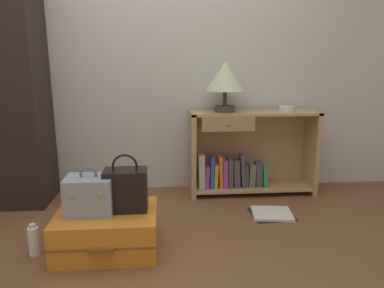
% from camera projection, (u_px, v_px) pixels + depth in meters
% --- Properties ---
extents(ground_plane, '(9.00, 9.00, 0.00)m').
position_uv_depth(ground_plane, '(149.00, 279.00, 1.95)').
color(ground_plane, brown).
extents(back_wall, '(6.40, 0.10, 2.60)m').
position_uv_depth(back_wall, '(152.00, 44.00, 3.11)').
color(back_wall, beige).
rests_on(back_wall, ground_plane).
extents(bookshelf, '(1.10, 0.33, 0.73)m').
position_uv_depth(bookshelf, '(246.00, 155.00, 3.18)').
color(bookshelf, tan).
rests_on(bookshelf, ground_plane).
extents(table_lamp, '(0.33, 0.33, 0.42)m').
position_uv_depth(table_lamp, '(225.00, 78.00, 2.99)').
color(table_lamp, '#3D3838').
rests_on(table_lamp, bookshelf).
extents(bowl, '(0.13, 0.13, 0.04)m').
position_uv_depth(bowl, '(287.00, 109.00, 3.06)').
color(bowl, silver).
rests_on(bowl, bookshelf).
extents(suitcase_large, '(0.62, 0.49, 0.25)m').
position_uv_depth(suitcase_large, '(108.00, 230.00, 2.24)').
color(suitcase_large, orange).
rests_on(suitcase_large, ground_plane).
extents(train_case, '(0.28, 0.21, 0.30)m').
position_uv_depth(train_case, '(90.00, 195.00, 2.17)').
color(train_case, '#8E99A3').
rests_on(train_case, suitcase_large).
extents(handbag, '(0.26, 0.16, 0.36)m').
position_uv_depth(handbag, '(126.00, 189.00, 2.21)').
color(handbag, black).
rests_on(handbag, suitcase_large).
extents(bottle, '(0.06, 0.06, 0.20)m').
position_uv_depth(bottle, '(34.00, 241.00, 2.18)').
color(bottle, white).
rests_on(bottle, ground_plane).
extents(open_book_on_floor, '(0.33, 0.29, 0.02)m').
position_uv_depth(open_book_on_floor, '(272.00, 214.00, 2.76)').
color(open_book_on_floor, white).
rests_on(open_book_on_floor, ground_plane).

